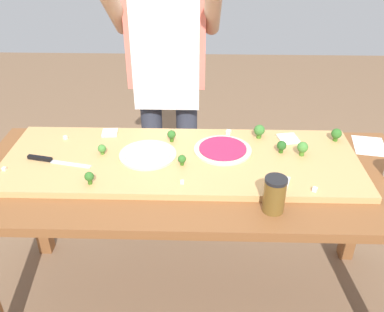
{
  "coord_description": "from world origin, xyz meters",
  "views": [
    {
      "loc": [
        0.03,
        -1.45,
        1.73
      ],
      "look_at": [
        -0.01,
        0.08,
        0.79
      ],
      "focal_mm": 38.92,
      "sensor_mm": 36.0,
      "label": 1
    }
  ],
  "objects_px": {
    "broccoli_floret_back_mid": "(172,135)",
    "chefs_knife": "(50,160)",
    "cheese_crumble_a": "(4,169)",
    "cheese_crumble_d": "(229,132)",
    "pizza_whole_beet_magenta": "(223,149)",
    "pizza_whole_cheese_artichoke": "(148,154)",
    "broccoli_floret_center_left": "(303,148)",
    "prep_table": "(193,191)",
    "broccoli_floret_front_left": "(259,131)",
    "broccoli_floret_front_mid": "(182,159)",
    "pizza_slice_near_left": "(110,133)",
    "broccoli_floret_back_right": "(282,146)",
    "broccoli_floret_front_right": "(89,177)",
    "pizza_slice_far_left": "(288,139)",
    "pizza_slice_center": "(278,182)",
    "cheese_crumble_c": "(315,189)",
    "broccoli_floret_back_left": "(102,149)",
    "cheese_crumble_e": "(65,138)",
    "cook_center": "(167,65)",
    "broccoli_floret_center_right": "(336,134)",
    "cheese_crumble_b": "(182,182)",
    "recipe_note": "(369,146)",
    "sauce_jar": "(274,195)"
  },
  "relations": [
    {
      "from": "broccoli_floret_back_mid",
      "to": "chefs_knife",
      "type": "bearing_deg",
      "value": -159.74
    },
    {
      "from": "cheese_crumble_a",
      "to": "cheese_crumble_d",
      "type": "xyz_separation_m",
      "value": [
        0.93,
        0.34,
        0.0
      ]
    },
    {
      "from": "pizza_whole_beet_magenta",
      "to": "cheese_crumble_d",
      "type": "distance_m",
      "value": 0.16
    },
    {
      "from": "pizza_whole_cheese_artichoke",
      "to": "broccoli_floret_center_left",
      "type": "bearing_deg",
      "value": 1.84
    },
    {
      "from": "prep_table",
      "to": "broccoli_floret_center_left",
      "type": "relative_size",
      "value": 28.42
    },
    {
      "from": "broccoli_floret_front_left",
      "to": "broccoli_floret_front_mid",
      "type": "xyz_separation_m",
      "value": [
        -0.35,
        -0.24,
        -0.01
      ]
    },
    {
      "from": "prep_table",
      "to": "pizza_slice_near_left",
      "type": "xyz_separation_m",
      "value": [
        -0.4,
        0.27,
        0.13
      ]
    },
    {
      "from": "cheese_crumble_d",
      "to": "broccoli_floret_back_mid",
      "type": "bearing_deg",
      "value": -163.74
    },
    {
      "from": "pizza_whole_cheese_artichoke",
      "to": "broccoli_floret_back_right",
      "type": "xyz_separation_m",
      "value": [
        0.58,
        0.04,
        0.03
      ]
    },
    {
      "from": "broccoli_floret_front_right",
      "to": "broccoli_floret_center_left",
      "type": "relative_size",
      "value": 0.81
    },
    {
      "from": "pizza_slice_far_left",
      "to": "pizza_slice_center",
      "type": "bearing_deg",
      "value": -105.74
    },
    {
      "from": "broccoli_floret_front_left",
      "to": "broccoli_floret_center_left",
      "type": "bearing_deg",
      "value": -42.24
    },
    {
      "from": "broccoli_floret_back_mid",
      "to": "broccoli_floret_front_mid",
      "type": "relative_size",
      "value": 1.2
    },
    {
      "from": "broccoli_floret_back_right",
      "to": "pizza_slice_far_left",
      "type": "bearing_deg",
      "value": 66.44
    },
    {
      "from": "pizza_slice_far_left",
      "to": "cheese_crumble_c",
      "type": "distance_m",
      "value": 0.4
    },
    {
      "from": "broccoli_floret_front_mid",
      "to": "cheese_crumble_a",
      "type": "distance_m",
      "value": 0.73
    },
    {
      "from": "cheese_crumble_a",
      "to": "prep_table",
      "type": "bearing_deg",
      "value": 3.75
    },
    {
      "from": "pizza_slice_near_left",
      "to": "cheese_crumble_c",
      "type": "relative_size",
      "value": 4.2
    },
    {
      "from": "pizza_slice_center",
      "to": "broccoli_floret_back_left",
      "type": "relative_size",
      "value": 1.85
    },
    {
      "from": "pizza_slice_near_left",
      "to": "broccoli_floret_back_mid",
      "type": "bearing_deg",
      "value": -12.33
    },
    {
      "from": "chefs_knife",
      "to": "pizza_slice_far_left",
      "type": "relative_size",
      "value": 3.31
    },
    {
      "from": "broccoli_floret_front_mid",
      "to": "cheese_crumble_e",
      "type": "xyz_separation_m",
      "value": [
        -0.55,
        0.21,
        -0.02
      ]
    },
    {
      "from": "broccoli_floret_front_mid",
      "to": "cook_center",
      "type": "bearing_deg",
      "value": 99.36
    },
    {
      "from": "broccoli_floret_back_mid",
      "to": "broccoli_floret_center_right",
      "type": "bearing_deg",
      "value": 2.11
    },
    {
      "from": "broccoli_floret_front_mid",
      "to": "cheese_crumble_d",
      "type": "relative_size",
      "value": 2.23
    },
    {
      "from": "broccoli_floret_back_left",
      "to": "cheese_crumble_b",
      "type": "bearing_deg",
      "value": -30.77
    },
    {
      "from": "cheese_crumble_a",
      "to": "cheese_crumble_d",
      "type": "distance_m",
      "value": 0.99
    },
    {
      "from": "pizza_whole_beet_magenta",
      "to": "broccoli_floret_front_mid",
      "type": "bearing_deg",
      "value": -145.47
    },
    {
      "from": "chefs_knife",
      "to": "recipe_note",
      "type": "distance_m",
      "value": 1.44
    },
    {
      "from": "pizza_slice_near_left",
      "to": "broccoli_floret_back_right",
      "type": "distance_m",
      "value": 0.8
    },
    {
      "from": "pizza_slice_near_left",
      "to": "cheese_crumble_d",
      "type": "height_order",
      "value": "cheese_crumble_d"
    },
    {
      "from": "broccoli_floret_back_right",
      "to": "broccoli_floret_front_right",
      "type": "xyz_separation_m",
      "value": [
        -0.78,
        -0.26,
        -0.0
      ]
    },
    {
      "from": "broccoli_floret_center_right",
      "to": "broccoli_floret_front_mid",
      "type": "height_order",
      "value": "broccoli_floret_center_right"
    },
    {
      "from": "sauce_jar",
      "to": "cook_center",
      "type": "relative_size",
      "value": 0.08
    },
    {
      "from": "broccoli_floret_back_left",
      "to": "pizza_slice_center",
      "type": "bearing_deg",
      "value": -15.36
    },
    {
      "from": "broccoli_floret_center_right",
      "to": "cheese_crumble_e",
      "type": "relative_size",
      "value": 3.83
    },
    {
      "from": "cheese_crumble_c",
      "to": "cook_center",
      "type": "relative_size",
      "value": 0.01
    },
    {
      "from": "broccoli_floret_front_mid",
      "to": "cheese_crumble_e",
      "type": "relative_size",
      "value": 2.96
    },
    {
      "from": "broccoli_floret_back_left",
      "to": "broccoli_floret_center_left",
      "type": "distance_m",
      "value": 0.87
    },
    {
      "from": "broccoli_floret_front_left",
      "to": "broccoli_floret_back_right",
      "type": "bearing_deg",
      "value": -57.95
    },
    {
      "from": "pizza_slice_near_left",
      "to": "cook_center",
      "type": "height_order",
      "value": "cook_center"
    },
    {
      "from": "broccoli_floret_center_left",
      "to": "sauce_jar",
      "type": "relative_size",
      "value": 0.46
    },
    {
      "from": "sauce_jar",
      "to": "cook_center",
      "type": "height_order",
      "value": "cook_center"
    },
    {
      "from": "chefs_knife",
      "to": "pizza_whole_beet_magenta",
      "type": "xyz_separation_m",
      "value": [
        0.73,
        0.11,
        0.0
      ]
    },
    {
      "from": "pizza_slice_near_left",
      "to": "broccoli_floret_front_mid",
      "type": "bearing_deg",
      "value": -36.58
    },
    {
      "from": "recipe_note",
      "to": "prep_table",
      "type": "bearing_deg",
      "value": -163.42
    },
    {
      "from": "cheese_crumble_b",
      "to": "pizza_slice_center",
      "type": "bearing_deg",
      "value": 1.91
    },
    {
      "from": "cheese_crumble_b",
      "to": "pizza_slice_near_left",
      "type": "bearing_deg",
      "value": 132.29
    },
    {
      "from": "broccoli_floret_front_right",
      "to": "pizza_whole_cheese_artichoke",
      "type": "bearing_deg",
      "value": 47.21
    },
    {
      "from": "chefs_knife",
      "to": "cheese_crumble_b",
      "type": "height_order",
      "value": "chefs_knife"
    }
  ]
}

